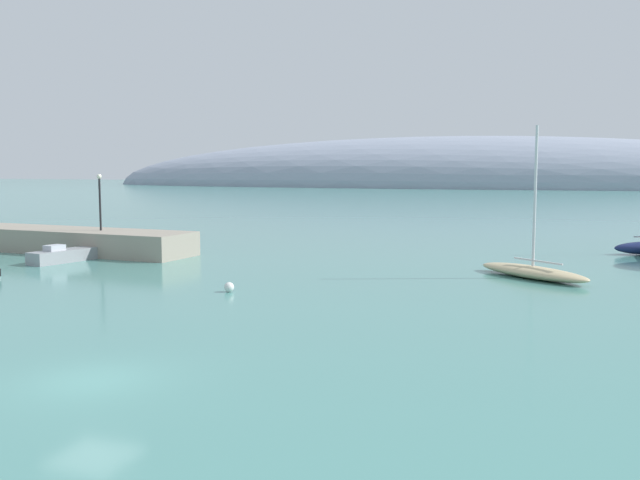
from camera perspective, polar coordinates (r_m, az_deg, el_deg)
The scene contains 7 objects.
water at distance 23.78m, azimuth -17.83°, elevation -10.74°, with size 600.00×600.00×0.00m, color teal.
breakwater_rocks at distance 60.45m, azimuth -20.75°, elevation 0.03°, with size 24.80×4.81×1.83m, color gray.
distant_ridge at distance 243.96m, azimuth 10.55°, elevation 4.24°, with size 256.63×57.47×33.80m, color #8E99AD.
sailboat_sand_near_shore at distance 44.68m, azimuth 16.73°, elevation -2.38°, with size 7.57×6.70×9.14m.
motorboat_grey_alongside_breakwater at distance 53.25m, azimuth -19.90°, elevation -1.15°, with size 2.60×5.72×1.27m.
mooring_buoy_white at distance 38.42m, azimuth -7.32°, elevation -3.78°, with size 0.53×0.53×0.53m, color silver.
harbor_lamp_post at distance 56.82m, azimuth -17.28°, elevation 3.41°, with size 0.36×0.36×4.32m.
Camera 1 is at (13.77, -18.19, 6.70)m, focal length 39.81 mm.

